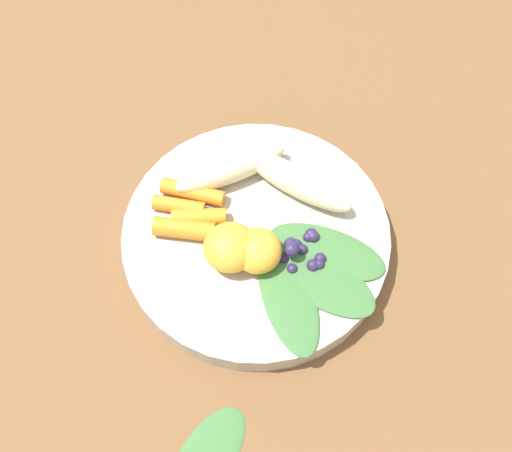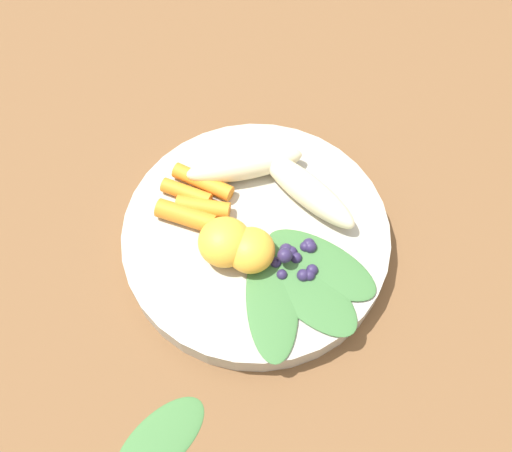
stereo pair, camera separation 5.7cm
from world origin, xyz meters
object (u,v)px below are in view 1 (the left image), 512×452
banana_peeled_left (231,168)px  orange_segment_near (257,251)px  banana_peeled_right (300,183)px  bowl (256,237)px

banana_peeled_left → orange_segment_near: size_ratio=2.59×
banana_peeled_right → bowl: bearing=78.2°
bowl → banana_peeled_left: 0.07m
banana_peeled_right → orange_segment_near: bearing=92.7°
bowl → orange_segment_near: 0.04m
banana_peeled_right → orange_segment_near: (-0.02, 0.08, 0.00)m
bowl → banana_peeled_right: banana_peeled_right is taller
bowl → orange_segment_near: bearing=133.5°
bowl → banana_peeled_right: size_ratio=2.21×
bowl → banana_peeled_left: size_ratio=2.21×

